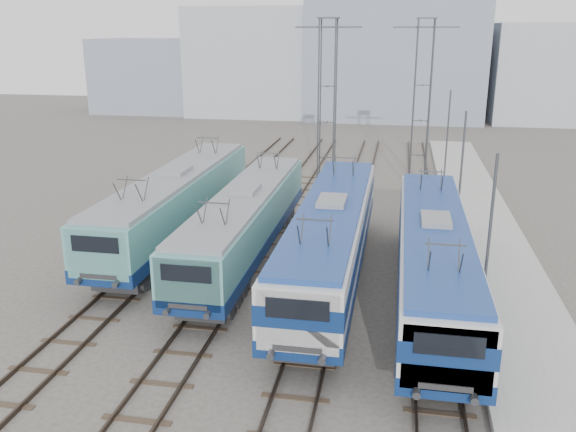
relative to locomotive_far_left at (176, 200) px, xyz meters
The scene contains 16 objects.
ground 12.14m from the locomotive_far_left, 55.48° to the right, with size 160.00×160.00×0.00m, color #514C47.
platform 17.19m from the locomotive_far_left, ahead, with size 4.00×70.00×0.30m, color #9E9E99.
locomotive_far_left is the anchor object (origin of this frame).
locomotive_center_left 5.11m from the locomotive_far_left, 28.18° to the right, with size 2.79×17.63×3.32m.
locomotive_center_right 10.00m from the locomotive_far_left, 25.78° to the right, with size 2.94×18.62×3.50m.
locomotive_far_right 14.75m from the locomotive_far_left, 23.78° to the right, with size 2.84×17.98×3.38m.
catenary_tower_west 14.58m from the locomotive_far_left, 61.02° to the left, with size 4.50×1.20×12.00m.
catenary_tower_east 19.89m from the locomotive_far_left, 46.96° to the left, with size 4.50×1.20×12.00m.
mast_front 17.26m from the locomotive_far_left, 26.97° to the right, with size 0.12×0.12×7.00m, color #3F4247.
mast_mid 15.95m from the locomotive_far_left, 15.26° to the left, with size 0.12×0.12×7.00m, color #3F4247.
mast_rear 22.34m from the locomotive_far_left, 46.52° to the left, with size 0.12×0.12×7.00m, color #3F4247.
safety_cone 18.29m from the locomotive_far_left, 33.09° to the right, with size 0.30×0.30×0.49m, color orange.
building_west 52.90m from the locomotive_far_left, 97.91° to the left, with size 18.00×12.00×14.00m, color #9FA8B2.
building_center 53.70m from the locomotive_far_left, 78.36° to the left, with size 22.00×14.00×18.00m, color gray.
building_east 60.68m from the locomotive_far_left, 59.49° to the left, with size 16.00×12.00×12.00m, color #9FA8B2.
building_far_west 57.19m from the locomotive_far_left, 114.01° to the left, with size 14.00×10.00×10.00m, color gray.
Camera 1 is at (5.08, -20.61, 11.29)m, focal length 38.00 mm.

